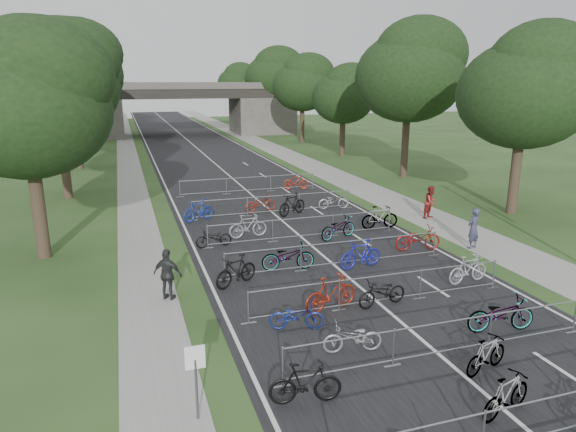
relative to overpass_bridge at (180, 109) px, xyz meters
name	(u,v)px	position (x,y,z in m)	size (l,w,h in m)	color
road	(197,149)	(0.00, -15.00, -3.53)	(11.00, 140.00, 0.01)	black
sidewalk_right	(267,146)	(8.00, -15.00, -3.53)	(3.00, 140.00, 0.01)	gray
sidewalk_left	(127,151)	(-7.50, -15.00, -3.53)	(2.00, 140.00, 0.01)	gray
lane_markings	(197,149)	(0.00, -15.00, -3.53)	(0.12, 140.00, 0.00)	silver
overpass_bridge	(180,109)	(0.00, 0.00, 0.00)	(31.00, 8.00, 7.05)	#484540
park_sign	(195,369)	(-6.80, -62.00, -2.27)	(0.45, 0.06, 1.83)	#4C4C51
tree_left_0	(28,104)	(-11.39, -49.07, 2.96)	(6.72, 6.72, 10.25)	#33261C
tree_right_0	(528,89)	(13.11, -49.07, 3.39)	(7.17, 7.17, 10.93)	#33261C
tree_left_1	(57,81)	(-11.39, -37.07, 3.77)	(7.56, 7.56, 11.53)	#33261C
tree_right_1	(411,73)	(13.11, -37.07, 4.37)	(8.18, 8.18, 12.47)	#33261C
tree_left_2	(72,71)	(-11.39, -25.07, 4.58)	(8.40, 8.40, 12.81)	#33261C
tree_right_2	(345,95)	(13.11, -25.07, 2.41)	(6.16, 6.16, 9.39)	#33261C
tree_left_3	(83,89)	(-11.39, -13.07, 2.96)	(6.72, 6.72, 10.25)	#33261C
tree_right_3	(303,84)	(13.11, -13.07, 3.39)	(7.17, 7.17, 10.93)	#33261C
tree_left_4	(88,80)	(-11.39, -1.07, 3.77)	(7.56, 7.56, 11.53)	#33261C
tree_right_4	(275,76)	(13.11, -1.07, 4.37)	(8.18, 8.18, 12.47)	#33261C
tree_left_5	(91,75)	(-11.39, 10.93, 4.58)	(8.40, 8.40, 12.81)	#33261C
tree_right_5	(254,89)	(13.11, 10.93, 2.41)	(6.16, 6.16, 9.39)	#33261C
tree_left_6	(95,85)	(-11.39, 22.93, 2.96)	(6.72, 6.72, 10.25)	#33261C
tree_right_6	(237,82)	(13.11, 22.93, 3.39)	(7.17, 7.17, 10.93)	#33261C
barrier_row_0	(544,419)	(0.00, -65.00, -2.99)	(9.70, 0.08, 1.10)	gray
barrier_row_1	(443,339)	(0.00, -61.40, -2.99)	(9.70, 0.08, 1.10)	gray
barrier_row_2	(381,290)	(0.00, -57.80, -2.99)	(9.70, 0.08, 1.10)	gray
barrier_row_3	(336,254)	(0.00, -54.00, -2.99)	(9.70, 0.08, 1.10)	gray
barrier_row_4	(303,228)	(0.00, -50.00, -2.99)	(9.70, 0.08, 1.10)	gray
barrier_row_5	(274,205)	(0.00, -45.00, -2.99)	(9.70, 0.08, 1.10)	gray
barrier_row_6	(249,185)	(0.00, -39.00, -2.99)	(9.70, 0.08, 1.10)	gray
bike_1	(506,396)	(-0.12, -64.02, -3.02)	(0.48, 1.69, 1.02)	gray
bike_4	(305,383)	(-4.30, -62.19, -3.01)	(0.50, 1.75, 1.05)	black
bike_5	(353,338)	(-2.24, -60.39, -3.09)	(0.59, 1.69, 0.89)	gray
bike_6	(486,355)	(0.64, -62.39, -3.04)	(0.46, 1.63, 0.98)	gray
bike_7	(501,314)	(2.54, -60.63, -2.97)	(0.74, 2.13, 1.12)	gray
bike_8	(297,316)	(-3.29, -58.62, -3.09)	(0.59, 1.68, 0.88)	navy
bike_9	(331,294)	(-1.80, -57.74, -2.92)	(0.58, 2.05, 1.23)	maroon
bike_10	(383,293)	(-0.01, -57.94, -3.05)	(0.65, 1.86, 0.97)	black
bike_11	(468,269)	(4.02, -57.09, -2.99)	(0.51, 1.80, 1.08)	#AEADB5
bike_12	(236,271)	(-4.30, -54.64, -2.96)	(0.54, 1.91, 1.15)	black
bike_13	(288,257)	(-1.97, -53.70, -2.97)	(0.75, 2.14, 1.12)	gray
bike_14	(361,254)	(0.89, -54.40, -2.95)	(0.55, 1.95, 1.17)	#1C219E
bike_15	(418,238)	(4.30, -53.14, -2.98)	(0.73, 2.10, 1.10)	maroon
bike_16	(214,238)	(-4.30, -49.90, -3.09)	(0.58, 1.67, 0.88)	black
bike_17	(248,226)	(-2.47, -48.97, -2.96)	(0.54, 1.92, 1.15)	#96969D
bike_18	(338,228)	(1.59, -50.47, -2.99)	(0.73, 2.08, 1.09)	gray
bike_19	(380,217)	(4.30, -49.55, -2.94)	(0.56, 1.99, 1.20)	gray
bike_20	(198,211)	(-4.30, -45.20, -2.95)	(0.55, 1.93, 1.16)	#1B3396
bike_21	(260,203)	(-0.61, -44.25, -3.03)	(0.67, 1.92, 1.01)	maroon
bike_22	(292,204)	(0.91, -45.56, -2.91)	(0.58, 2.06, 1.24)	black
bike_23	(333,201)	(3.68, -44.93, -3.06)	(0.63, 1.80, 0.94)	#94939A
bike_27	(296,182)	(3.37, -38.98, -3.00)	(0.50, 1.78, 1.07)	maroon
pedestrian_a	(473,229)	(6.80, -53.68, -2.60)	(0.68, 0.45, 1.87)	#33334D
pedestrian_b	(431,202)	(7.93, -48.56, -2.63)	(0.88, 0.69, 1.81)	maroon
pedestrian_c	(168,275)	(-6.80, -55.14, -2.63)	(1.06, 0.44, 1.82)	#27282A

